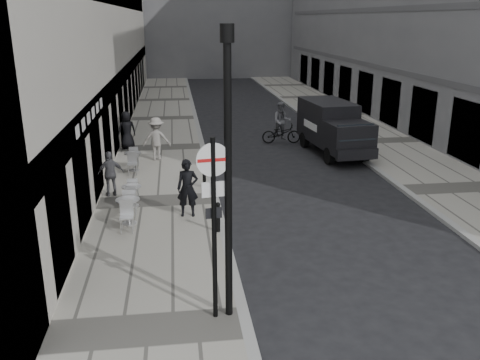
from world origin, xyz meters
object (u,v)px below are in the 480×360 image
at_px(cyclist, 281,127).
at_px(walking_man, 188,188).
at_px(lamppost, 228,165).
at_px(sign_post, 214,206).
at_px(panel_van, 332,125).

bearing_deg(cyclist, walking_man, -112.51).
bearing_deg(lamppost, cyclist, 74.29).
xyz_separation_m(lamppost, cyclist, (4.36, 15.49, -2.58)).
bearing_deg(walking_man, sign_post, -82.77).
distance_m(lamppost, cyclist, 16.30).
distance_m(walking_man, sign_post, 6.04).
bearing_deg(lamppost, sign_post, -169.52).
relative_size(sign_post, lamppost, 0.65).
distance_m(sign_post, lamppost, 0.87).
bearing_deg(cyclist, lamppost, -100.85).
distance_m(walking_man, lamppost, 6.27).
height_order(walking_man, sign_post, sign_post).
relative_size(walking_man, panel_van, 0.35).
xyz_separation_m(panel_van, cyclist, (-1.93, 2.30, -0.52)).
xyz_separation_m(walking_man, cyclist, (5.04, 9.73, -0.21)).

